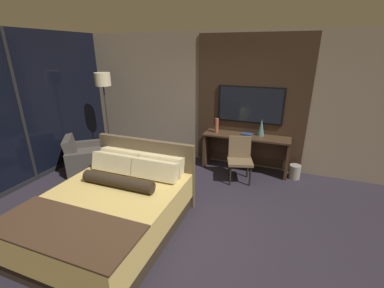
{
  "coord_description": "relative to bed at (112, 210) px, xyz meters",
  "views": [
    {
      "loc": [
        1.53,
        -2.78,
        2.44
      ],
      "look_at": [
        0.12,
        0.96,
        0.96
      ],
      "focal_mm": 24.0,
      "sensor_mm": 36.0,
      "label": 1
    }
  ],
  "objects": [
    {
      "name": "desk_chair",
      "position": [
        1.35,
        2.19,
        0.15
      ],
      "size": [
        0.57,
        0.57,
        0.87
      ],
      "rotation": [
        0.0,
        0.0,
        0.29
      ],
      "color": "brown",
      "rests_on": "ground_plane"
    },
    {
      "name": "bed",
      "position": [
        0.0,
        0.0,
        0.0
      ],
      "size": [
        1.73,
        2.14,
        1.08
      ],
      "color": "#33281E",
      "rests_on": "ground_plane"
    },
    {
      "name": "vase_tall",
      "position": [
        1.66,
        2.76,
        0.59
      ],
      "size": [
        0.15,
        0.15,
        0.35
      ],
      "color": "#4C706B",
      "rests_on": "desk"
    },
    {
      "name": "vase_short",
      "position": [
        0.75,
        2.65,
        0.57
      ],
      "size": [
        0.08,
        0.08,
        0.3
      ],
      "color": "#B2563D",
      "rests_on": "desk"
    },
    {
      "name": "armchair_by_window",
      "position": [
        -1.74,
        1.48,
        -0.11
      ],
      "size": [
        1.17,
        1.18,
        0.77
      ],
      "rotation": [
        0.0,
        0.0,
        2.23
      ],
      "color": "#47423D",
      "rests_on": "ground_plane"
    },
    {
      "name": "floor_lamp",
      "position": [
        -1.72,
        2.22,
        1.31
      ],
      "size": [
        0.34,
        0.34,
        1.97
      ],
      "color": "#282623",
      "rests_on": "ground_plane"
    },
    {
      "name": "desk",
      "position": [
        1.39,
        2.69,
        0.16
      ],
      "size": [
        1.75,
        0.46,
        0.78
      ],
      "color": "#422D1E",
      "rests_on": "ground_plane"
    },
    {
      "name": "ground_plane",
      "position": [
        0.57,
        0.35,
        -0.36
      ],
      "size": [
        16.0,
        16.0,
        0.0
      ],
      "primitive_type": "plane",
      "color": "#28232D"
    },
    {
      "name": "book",
      "position": [
        1.39,
        2.7,
        0.43
      ],
      "size": [
        0.24,
        0.19,
        0.03
      ],
      "color": "navy",
      "rests_on": "desk"
    },
    {
      "name": "tv",
      "position": [
        1.39,
        2.87,
        1.01
      ],
      "size": [
        1.34,
        0.04,
        0.75
      ],
      "color": "black"
    },
    {
      "name": "wall_back_tv_panel",
      "position": [
        0.68,
        2.94,
        1.04
      ],
      "size": [
        7.2,
        0.09,
        2.8
      ],
      "color": "gray",
      "rests_on": "ground_plane"
    },
    {
      "name": "wall_left_window",
      "position": [
        -2.43,
        0.75,
        0.96
      ],
      "size": [
        0.06,
        6.0,
        2.8
      ],
      "color": "black",
      "rests_on": "ground_plane"
    },
    {
      "name": "waste_bin",
      "position": [
        2.4,
        2.62,
        -0.22
      ],
      "size": [
        0.22,
        0.22,
        0.28
      ],
      "color": "gray",
      "rests_on": "ground_plane"
    }
  ]
}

